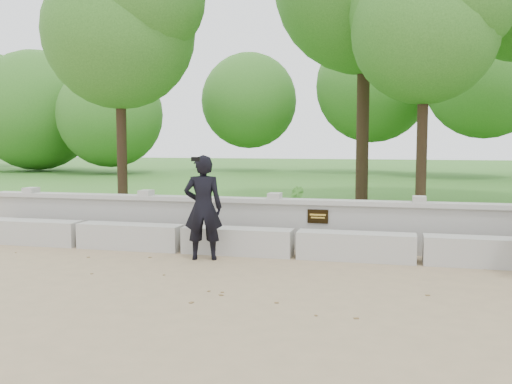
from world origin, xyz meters
TOP-DOWN VIEW (x-y plane):
  - ground at (0.00, 0.00)m, footprint 80.00×80.00m
  - lawn at (0.00, 14.00)m, footprint 40.00×22.00m
  - concrete_bench at (0.00, 1.90)m, footprint 11.90×0.45m
  - parapet_wall at (0.00, 2.60)m, footprint 12.50×0.35m
  - man_main at (-1.42, 1.35)m, footprint 0.71×0.65m
  - tree_left at (-4.48, 4.54)m, footprint 3.39×3.39m
  - tree_near_right at (2.14, 5.56)m, footprint 3.13×3.13m
  - shrub_a at (-3.90, 3.30)m, footprint 0.33×0.37m
  - shrub_b at (-0.51, 4.96)m, footprint 0.47×0.48m

SIDE VIEW (x-z plane):
  - ground at x=0.00m, z-range 0.00..0.00m
  - lawn at x=0.00m, z-range 0.00..0.25m
  - concrete_bench at x=0.00m, z-range 0.00..0.45m
  - parapet_wall at x=0.00m, z-range 0.01..0.91m
  - shrub_a at x=-3.90m, z-range 0.25..0.83m
  - shrub_b at x=-0.51m, z-range 0.25..0.93m
  - man_main at x=-1.42m, z-range 0.00..1.71m
  - tree_near_right at x=2.14m, z-range 1.58..7.40m
  - tree_left at x=-4.48m, z-range 1.56..7.60m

